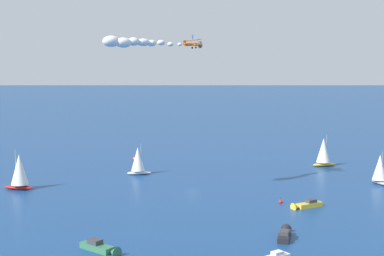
{
  "coord_description": "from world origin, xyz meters",
  "views": [
    {
      "loc": [
        1.48,
        -177.51,
        41.07
      ],
      "look_at": [
        0.0,
        0.0,
        20.22
      ],
      "focal_mm": 52.59,
      "sensor_mm": 36.0,
      "label": 1
    }
  ],
  "objects_px": {
    "sailboat_ahead": "(324,152)",
    "motorboat_mid_cluster": "(102,248)",
    "sailboat_trailing": "(138,160)",
    "marker_buoy": "(281,202)",
    "motorboat_far_stbd": "(306,205)",
    "motorboat_outer_ring_a": "(135,159)",
    "sailboat_far_port": "(380,169)",
    "sailboat_inshore": "(19,171)",
    "biplane_lead": "(193,44)",
    "wingwalker_lead": "(193,37)",
    "motorboat_offshore": "(285,234)"
  },
  "relations": [
    {
      "from": "sailboat_ahead",
      "to": "motorboat_mid_cluster",
      "type": "distance_m",
      "value": 124.05
    },
    {
      "from": "motorboat_mid_cluster",
      "to": "sailboat_trailing",
      "type": "bearing_deg",
      "value": 90.54
    },
    {
      "from": "marker_buoy",
      "to": "motorboat_far_stbd",
      "type": "bearing_deg",
      "value": -40.45
    },
    {
      "from": "motorboat_outer_ring_a",
      "to": "sailboat_far_port",
      "type": "bearing_deg",
      "value": -27.16
    },
    {
      "from": "marker_buoy",
      "to": "motorboat_mid_cluster",
      "type": "bearing_deg",
      "value": -136.58
    },
    {
      "from": "motorboat_far_stbd",
      "to": "motorboat_outer_ring_a",
      "type": "xyz_separation_m",
      "value": [
        -56.93,
        76.75,
        -0.3
      ]
    },
    {
      "from": "sailboat_trailing",
      "to": "sailboat_ahead",
      "type": "height_order",
      "value": "sailboat_ahead"
    },
    {
      "from": "sailboat_inshore",
      "to": "sailboat_far_port",
      "type": "bearing_deg",
      "value": 4.5
    },
    {
      "from": "motorboat_mid_cluster",
      "to": "motorboat_outer_ring_a",
      "type": "xyz_separation_m",
      "value": [
        -5.31,
        114.33,
        -0.36
      ]
    },
    {
      "from": "biplane_lead",
      "to": "wingwalker_lead",
      "type": "height_order",
      "value": "wingwalker_lead"
    },
    {
      "from": "sailboat_ahead",
      "to": "sailboat_trailing",
      "type": "bearing_deg",
      "value": -166.6
    },
    {
      "from": "motorboat_outer_ring_a",
      "to": "marker_buoy",
      "type": "height_order",
      "value": "marker_buoy"
    },
    {
      "from": "sailboat_inshore",
      "to": "sailboat_trailing",
      "type": "relative_size",
      "value": 1.14
    },
    {
      "from": "motorboat_offshore",
      "to": "marker_buoy",
      "type": "height_order",
      "value": "motorboat_offshore"
    },
    {
      "from": "wingwalker_lead",
      "to": "biplane_lead",
      "type": "bearing_deg",
      "value": -59.9
    },
    {
      "from": "sailboat_trailing",
      "to": "biplane_lead",
      "type": "bearing_deg",
      "value": -51.13
    },
    {
      "from": "motorboat_offshore",
      "to": "marker_buoy",
      "type": "bearing_deg",
      "value": 83.22
    },
    {
      "from": "sailboat_inshore",
      "to": "wingwalker_lead",
      "type": "relative_size",
      "value": 7.39
    },
    {
      "from": "motorboat_far_stbd",
      "to": "sailboat_ahead",
      "type": "bearing_deg",
      "value": 73.23
    },
    {
      "from": "sailboat_trailing",
      "to": "motorboat_far_stbd",
      "type": "bearing_deg",
      "value": -41.88
    },
    {
      "from": "wingwalker_lead",
      "to": "motorboat_far_stbd",
      "type": "bearing_deg",
      "value": -34.28
    },
    {
      "from": "sailboat_ahead",
      "to": "wingwalker_lead",
      "type": "bearing_deg",
      "value": -140.75
    },
    {
      "from": "sailboat_ahead",
      "to": "motorboat_outer_ring_a",
      "type": "relative_size",
      "value": 2.06
    },
    {
      "from": "sailboat_trailing",
      "to": "motorboat_outer_ring_a",
      "type": "xyz_separation_m",
      "value": [
        -4.51,
        29.76,
        -4.77
      ]
    },
    {
      "from": "motorboat_far_stbd",
      "to": "motorboat_outer_ring_a",
      "type": "bearing_deg",
      "value": 126.57
    },
    {
      "from": "motorboat_offshore",
      "to": "biplane_lead",
      "type": "xyz_separation_m",
      "value": [
        -22.08,
        48.97,
        45.95
      ]
    },
    {
      "from": "motorboat_offshore",
      "to": "motorboat_mid_cluster",
      "type": "bearing_deg",
      "value": -165.8
    },
    {
      "from": "motorboat_far_stbd",
      "to": "motorboat_offshore",
      "type": "height_order",
      "value": "motorboat_offshore"
    },
    {
      "from": "motorboat_mid_cluster",
      "to": "wingwalker_lead",
      "type": "xyz_separation_m",
      "value": [
        19.39,
        59.55,
        48.1
      ]
    },
    {
      "from": "sailboat_inshore",
      "to": "sailboat_trailing",
      "type": "distance_m",
      "value": 43.56
    },
    {
      "from": "sailboat_ahead",
      "to": "motorboat_offshore",
      "type": "bearing_deg",
      "value": -107.89
    },
    {
      "from": "sailboat_far_port",
      "to": "sailboat_inshore",
      "type": "xyz_separation_m",
      "value": [
        -119.33,
        -9.39,
        0.79
      ]
    },
    {
      "from": "sailboat_far_port",
      "to": "biplane_lead",
      "type": "distance_m",
      "value": 76.32
    },
    {
      "from": "sailboat_trailing",
      "to": "wingwalker_lead",
      "type": "relative_size",
      "value": 6.49
    },
    {
      "from": "motorboat_far_stbd",
      "to": "sailboat_ahead",
      "type": "relative_size",
      "value": 0.77
    },
    {
      "from": "sailboat_trailing",
      "to": "sailboat_ahead",
      "type": "bearing_deg",
      "value": 13.4
    },
    {
      "from": "sailboat_inshore",
      "to": "marker_buoy",
      "type": "distance_m",
      "value": 83.89
    },
    {
      "from": "motorboat_far_stbd",
      "to": "marker_buoy",
      "type": "bearing_deg",
      "value": 139.55
    },
    {
      "from": "sailboat_far_port",
      "to": "motorboat_outer_ring_a",
      "type": "distance_m",
      "value": 99.02
    },
    {
      "from": "motorboat_mid_cluster",
      "to": "wingwalker_lead",
      "type": "bearing_deg",
      "value": 71.97
    },
    {
      "from": "marker_buoy",
      "to": "wingwalker_lead",
      "type": "height_order",
      "value": "wingwalker_lead"
    },
    {
      "from": "sailboat_trailing",
      "to": "motorboat_mid_cluster",
      "type": "relative_size",
      "value": 1.15
    },
    {
      "from": "motorboat_mid_cluster",
      "to": "biplane_lead",
      "type": "relative_size",
      "value": 1.49
    },
    {
      "from": "motorboat_far_stbd",
      "to": "wingwalker_lead",
      "type": "distance_m",
      "value": 61.97
    },
    {
      "from": "motorboat_offshore",
      "to": "motorboat_mid_cluster",
      "type": "xyz_separation_m",
      "value": [
        -41.51,
        -10.51,
        0.04
      ]
    },
    {
      "from": "motorboat_far_stbd",
      "to": "marker_buoy",
      "type": "xyz_separation_m",
      "value": [
        -6.26,
        5.34,
        -0.38
      ]
    },
    {
      "from": "sailboat_far_port",
      "to": "motorboat_offshore",
      "type": "xyz_separation_m",
      "value": [
        -41.19,
        -58.68,
        -4.39
      ]
    },
    {
      "from": "motorboat_mid_cluster",
      "to": "biplane_lead",
      "type": "height_order",
      "value": "biplane_lead"
    },
    {
      "from": "marker_buoy",
      "to": "biplane_lead",
      "type": "distance_m",
      "value": 55.63
    },
    {
      "from": "motorboat_far_stbd",
      "to": "biplane_lead",
      "type": "xyz_separation_m",
      "value": [
        -32.19,
        21.89,
        45.97
      ]
    }
  ]
}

